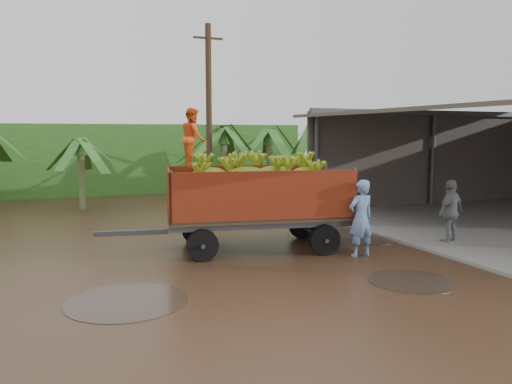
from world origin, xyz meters
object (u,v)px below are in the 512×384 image
banana_trailer (256,196)px  man_grey (451,212)px  man_blue (361,218)px  utility_pole (209,118)px

banana_trailer → man_grey: (5.38, -1.56, -0.53)m
banana_trailer → man_grey: 5.63m
man_blue → utility_pole: size_ratio=0.27×
banana_trailer → utility_pole: 7.43m
banana_trailer → man_grey: size_ratio=3.67×
banana_trailer → man_blue: banana_trailer is taller
banana_trailer → man_grey: bearing=-5.3°
man_blue → utility_pole: 9.33m
man_blue → banana_trailer: bearing=-43.8°
man_grey → utility_pole: size_ratio=0.25×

